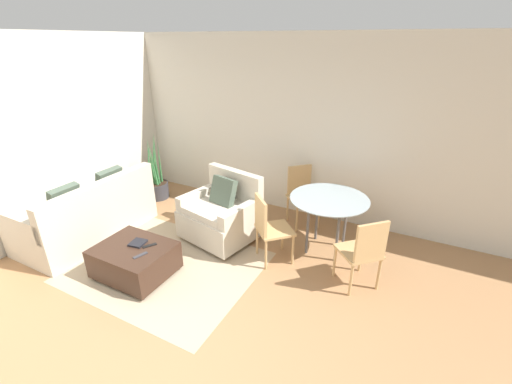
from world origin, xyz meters
TOP-DOWN VIEW (x-y plane):
  - ground_plane at (0.00, 0.00)m, footprint 20.00×20.00m
  - wall_back at (0.00, 3.29)m, footprint 12.00×0.06m
  - wall_left at (-2.75, 1.50)m, footprint 0.06×12.00m
  - area_rug at (-0.66, 1.03)m, footprint 2.21×1.83m
  - couch at (-2.15, 1.13)m, footprint 0.95×1.82m
  - armchair at (-0.42, 1.96)m, footprint 1.10×0.99m
  - ottoman at (-0.89, 0.75)m, footprint 0.87×0.71m
  - book_stack at (-0.88, 0.83)m, footprint 0.20×0.21m
  - tv_remote_primary at (-0.73, 0.86)m, footprint 0.12×0.16m
  - tv_remote_secondary at (-0.68, 0.66)m, footprint 0.09×0.17m
  - potted_plant at (-2.22, 2.58)m, footprint 0.42×0.42m
  - dining_table at (0.99, 2.35)m, footprint 1.02×1.02m
  - dining_chair_near_left at (0.41, 1.76)m, footprint 0.59×0.59m
  - dining_chair_near_right at (1.58, 1.76)m, footprint 0.59×0.59m
  - dining_chair_far_left at (0.41, 2.93)m, footprint 0.59×0.59m

SIDE VIEW (x-z plane):
  - ground_plane at x=0.00m, z-range 0.00..0.00m
  - area_rug at x=-0.66m, z-range 0.00..0.01m
  - ottoman at x=-0.89m, z-range 0.02..0.41m
  - potted_plant at x=-2.22m, z-range -0.34..0.84m
  - couch at x=-2.15m, z-range -0.15..0.76m
  - armchair at x=-0.42m, z-range -0.10..0.85m
  - tv_remote_primary at x=-0.73m, z-range 0.39..0.40m
  - tv_remote_secondary at x=-0.68m, z-range 0.39..0.40m
  - book_stack at x=-0.88m, z-range 0.39..0.42m
  - dining_chair_near_left at x=0.41m, z-range 0.07..0.97m
  - dining_chair_near_right at x=1.58m, z-range 0.07..0.97m
  - dining_chair_far_left at x=0.41m, z-range 0.07..0.97m
  - dining_table at x=0.99m, z-range 0.29..1.06m
  - wall_back at x=0.00m, z-range 0.00..2.75m
  - wall_left at x=-2.75m, z-range 0.00..2.75m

